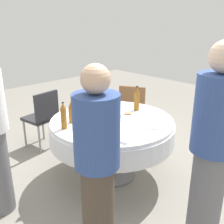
# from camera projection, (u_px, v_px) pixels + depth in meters

# --- Properties ---
(ground_plane) EXTENTS (10.00, 10.00, 0.00)m
(ground_plane) POSITION_uv_depth(u_px,v_px,m) (112.00, 175.00, 3.30)
(ground_plane) COLOR gray
(dining_table) EXTENTS (1.45, 1.45, 0.74)m
(dining_table) POSITION_uv_depth(u_px,v_px,m) (112.00, 131.00, 3.10)
(dining_table) COLOR white
(dining_table) RESTS_ON ground_plane
(bottle_amber_east) EXTENTS (0.07, 0.07, 0.31)m
(bottle_amber_east) POSITION_uv_depth(u_px,v_px,m) (137.00, 99.00, 3.31)
(bottle_amber_east) COLOR #8C5619
(bottle_amber_east) RESTS_ON dining_table
(bottle_clear_near) EXTENTS (0.07, 0.07, 0.29)m
(bottle_clear_near) POSITION_uv_depth(u_px,v_px,m) (114.00, 112.00, 2.89)
(bottle_clear_near) COLOR silver
(bottle_clear_near) RESTS_ON dining_table
(bottle_brown_west) EXTENTS (0.06, 0.06, 0.28)m
(bottle_brown_west) POSITION_uv_depth(u_px,v_px,m) (112.00, 109.00, 3.00)
(bottle_brown_west) COLOR #593314
(bottle_brown_west) RESTS_ON dining_table
(bottle_amber_rear) EXTENTS (0.06, 0.06, 0.25)m
(bottle_amber_rear) POSITION_uv_depth(u_px,v_px,m) (71.00, 113.00, 2.92)
(bottle_amber_rear) COLOR #8C5619
(bottle_amber_rear) RESTS_ON dining_table
(bottle_amber_far) EXTENTS (0.06, 0.06, 0.29)m
(bottle_amber_far) POSITION_uv_depth(u_px,v_px,m) (64.00, 116.00, 2.75)
(bottle_amber_far) COLOR #8C5619
(bottle_amber_far) RESTS_ON dining_table
(wine_glass_rear) EXTENTS (0.06, 0.06, 0.15)m
(wine_glass_rear) POSITION_uv_depth(u_px,v_px,m) (84.00, 118.00, 2.77)
(wine_glass_rear) COLOR white
(wine_glass_rear) RESTS_ON dining_table
(wine_glass_far) EXTENTS (0.07, 0.07, 0.14)m
(wine_glass_far) POSITION_uv_depth(u_px,v_px,m) (108.00, 108.00, 3.11)
(wine_glass_far) COLOR white
(wine_glass_far) RESTS_ON dining_table
(wine_glass_right) EXTENTS (0.07, 0.07, 0.14)m
(wine_glass_right) POSITION_uv_depth(u_px,v_px,m) (101.00, 107.00, 3.14)
(wine_glass_right) COLOR white
(wine_glass_right) RESTS_ON dining_table
(wine_glass_north) EXTENTS (0.06, 0.06, 0.13)m
(wine_glass_north) POSITION_uv_depth(u_px,v_px,m) (95.00, 114.00, 2.94)
(wine_glass_north) COLOR white
(wine_glass_north) RESTS_ON dining_table
(plate_south) EXTENTS (0.21, 0.21, 0.04)m
(plate_south) POSITION_uv_depth(u_px,v_px,m) (77.00, 115.00, 3.15)
(plate_south) COLOR white
(plate_south) RESTS_ON dining_table
(plate_inner) EXTENTS (0.22, 0.22, 0.04)m
(plate_inner) POSITION_uv_depth(u_px,v_px,m) (128.00, 114.00, 3.17)
(plate_inner) COLOR white
(plate_inner) RESTS_ON dining_table
(plate_outer) EXTENTS (0.24, 0.24, 0.04)m
(plate_outer) POSITION_uv_depth(u_px,v_px,m) (106.00, 108.00, 3.39)
(plate_outer) COLOR white
(plate_outer) RESTS_ON dining_table
(plate_front) EXTENTS (0.21, 0.21, 0.02)m
(plate_front) POSITION_uv_depth(u_px,v_px,m) (153.00, 125.00, 2.85)
(plate_front) COLOR white
(plate_front) RESTS_ON dining_table
(fork_near) EXTENTS (0.12, 0.16, 0.00)m
(fork_near) POSITION_uv_depth(u_px,v_px,m) (92.00, 132.00, 2.69)
(fork_near) COLOR silver
(fork_near) RESTS_ON dining_table
(folded_napkin) EXTENTS (0.15, 0.15, 0.02)m
(folded_napkin) POSITION_uv_depth(u_px,v_px,m) (125.00, 140.00, 2.51)
(folded_napkin) COLOR white
(folded_napkin) RESTS_ON dining_table
(person_east) EXTENTS (0.34, 0.34, 1.57)m
(person_east) POSITION_uv_depth(u_px,v_px,m) (97.00, 164.00, 1.97)
(person_east) COLOR #4C3F33
(person_east) RESTS_ON ground_plane
(person_west) EXTENTS (0.34, 0.34, 1.72)m
(person_west) POSITION_uv_depth(u_px,v_px,m) (212.00, 151.00, 1.98)
(person_west) COLOR slate
(person_west) RESTS_ON ground_plane
(chair_right) EXTENTS (0.46, 0.46, 0.87)m
(chair_right) POSITION_uv_depth(u_px,v_px,m) (43.00, 115.00, 3.83)
(chair_right) COLOR #2D2D33
(chair_right) RESTS_ON ground_plane
(chair_north) EXTENTS (0.55, 0.55, 0.87)m
(chair_north) POSITION_uv_depth(u_px,v_px,m) (133.00, 107.00, 4.18)
(chair_north) COLOR brown
(chair_north) RESTS_ON ground_plane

